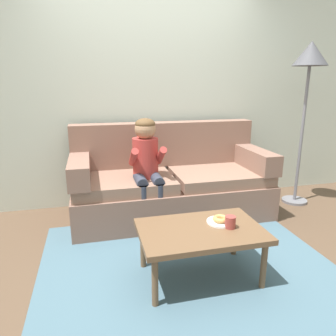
{
  "coord_description": "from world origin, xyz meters",
  "views": [
    {
      "loc": [
        -0.7,
        -2.35,
        1.44
      ],
      "look_at": [
        0.0,
        0.45,
        0.65
      ],
      "focal_mm": 33.52,
      "sensor_mm": 36.0,
      "label": 1
    }
  ],
  "objects_px": {
    "person_child": "(147,162)",
    "floor_lamp": "(309,68)",
    "couch": "(170,184)",
    "donut": "(221,219)",
    "mug": "(230,222)",
    "toy_controller": "(244,234)",
    "coffee_table": "(201,234)"
  },
  "relations": [
    {
      "from": "couch",
      "to": "person_child",
      "type": "height_order",
      "value": "person_child"
    },
    {
      "from": "couch",
      "to": "donut",
      "type": "relative_size",
      "value": 17.58
    },
    {
      "from": "donut",
      "to": "floor_lamp",
      "type": "distance_m",
      "value": 2.21
    },
    {
      "from": "couch",
      "to": "person_child",
      "type": "xyz_separation_m",
      "value": [
        -0.3,
        -0.21,
        0.32
      ]
    },
    {
      "from": "couch",
      "to": "donut",
      "type": "height_order",
      "value": "couch"
    },
    {
      "from": "donut",
      "to": "floor_lamp",
      "type": "xyz_separation_m",
      "value": [
        1.5,
        1.15,
        1.15
      ]
    },
    {
      "from": "mug",
      "to": "floor_lamp",
      "type": "xyz_separation_m",
      "value": [
        1.47,
        1.24,
        1.14
      ]
    },
    {
      "from": "floor_lamp",
      "to": "mug",
      "type": "bearing_deg",
      "value": -139.72
    },
    {
      "from": "person_child",
      "to": "toy_controller",
      "type": "bearing_deg",
      "value": -30.74
    },
    {
      "from": "donut",
      "to": "floor_lamp",
      "type": "relative_size",
      "value": 0.06
    },
    {
      "from": "donut",
      "to": "mug",
      "type": "relative_size",
      "value": 1.33
    },
    {
      "from": "coffee_table",
      "to": "mug",
      "type": "xyz_separation_m",
      "value": [
        0.21,
        -0.04,
        0.09
      ]
    },
    {
      "from": "floor_lamp",
      "to": "couch",
      "type": "bearing_deg",
      "value": 178.95
    },
    {
      "from": "toy_controller",
      "to": "floor_lamp",
      "type": "xyz_separation_m",
      "value": [
        1.04,
        0.69,
        1.57
      ]
    },
    {
      "from": "donut",
      "to": "toy_controller",
      "type": "relative_size",
      "value": 0.53
    },
    {
      "from": "coffee_table",
      "to": "floor_lamp",
      "type": "xyz_separation_m",
      "value": [
        1.68,
        1.2,
        1.23
      ]
    },
    {
      "from": "floor_lamp",
      "to": "coffee_table",
      "type": "bearing_deg",
      "value": -144.36
    },
    {
      "from": "person_child",
      "to": "floor_lamp",
      "type": "height_order",
      "value": "floor_lamp"
    },
    {
      "from": "person_child",
      "to": "mug",
      "type": "distance_m",
      "value": 1.16
    },
    {
      "from": "person_child",
      "to": "floor_lamp",
      "type": "xyz_separation_m",
      "value": [
        1.89,
        0.18,
        0.92
      ]
    },
    {
      "from": "couch",
      "to": "toy_controller",
      "type": "relative_size",
      "value": 9.33
    },
    {
      "from": "couch",
      "to": "mug",
      "type": "bearing_deg",
      "value": -84.37
    },
    {
      "from": "person_child",
      "to": "coffee_table",
      "type": "bearing_deg",
      "value": -78.32
    },
    {
      "from": "coffee_table",
      "to": "toy_controller",
      "type": "xyz_separation_m",
      "value": [
        0.64,
        0.52,
        -0.34
      ]
    },
    {
      "from": "couch",
      "to": "person_child",
      "type": "bearing_deg",
      "value": -144.42
    },
    {
      "from": "person_child",
      "to": "floor_lamp",
      "type": "distance_m",
      "value": 2.11
    },
    {
      "from": "person_child",
      "to": "mug",
      "type": "height_order",
      "value": "person_child"
    },
    {
      "from": "donut",
      "to": "floor_lamp",
      "type": "bearing_deg",
      "value": 37.38
    },
    {
      "from": "donut",
      "to": "floor_lamp",
      "type": "height_order",
      "value": "floor_lamp"
    },
    {
      "from": "donut",
      "to": "couch",
      "type": "bearing_deg",
      "value": 94.46
    },
    {
      "from": "coffee_table",
      "to": "mug",
      "type": "relative_size",
      "value": 10.08
    },
    {
      "from": "coffee_table",
      "to": "toy_controller",
      "type": "bearing_deg",
      "value": 38.98
    }
  ]
}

